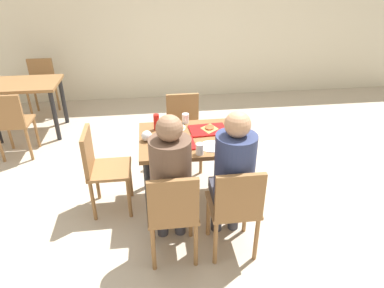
{
  "coord_description": "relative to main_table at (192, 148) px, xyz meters",
  "views": [
    {
      "loc": [
        -0.37,
        -2.87,
        2.24
      ],
      "look_at": [
        0.0,
        0.0,
        0.68
      ],
      "focal_mm": 32.15,
      "sensor_mm": 36.0,
      "label": 1
    }
  ],
  "objects": [
    {
      "name": "ground_plane",
      "position": [
        0.0,
        0.0,
        -0.65
      ],
      "size": [
        10.0,
        10.0,
        0.02
      ],
      "primitive_type": "cube",
      "color": "#B7A893"
    },
    {
      "name": "back_wall",
      "position": [
        0.0,
        3.2,
        0.76
      ],
      "size": [
        10.0,
        0.1,
        2.8
      ],
      "primitive_type": "cube",
      "color": "beige",
      "rests_on": "ground_plane"
    },
    {
      "name": "main_table",
      "position": [
        0.0,
        0.0,
        0.0
      ],
      "size": [
        1.0,
        0.77,
        0.75
      ],
      "color": "brown",
      "rests_on": "ground_plane"
    },
    {
      "name": "chair_near_left",
      "position": [
        -0.25,
        -0.77,
        -0.13
      ],
      "size": [
        0.4,
        0.4,
        0.87
      ],
      "color": "olive",
      "rests_on": "ground_plane"
    },
    {
      "name": "chair_near_right",
      "position": [
        0.25,
        -0.77,
        -0.13
      ],
      "size": [
        0.4,
        0.4,
        0.87
      ],
      "color": "olive",
      "rests_on": "ground_plane"
    },
    {
      "name": "chair_far_side",
      "position": [
        0.0,
        0.77,
        -0.13
      ],
      "size": [
        0.4,
        0.4,
        0.87
      ],
      "color": "olive",
      "rests_on": "ground_plane"
    },
    {
      "name": "chair_left_end",
      "position": [
        -0.88,
        0.0,
        -0.13
      ],
      "size": [
        0.4,
        0.4,
        0.87
      ],
      "color": "olive",
      "rests_on": "ground_plane"
    },
    {
      "name": "person_in_red",
      "position": [
        -0.25,
        -0.63,
        0.12
      ],
      "size": [
        0.32,
        0.42,
        1.28
      ],
      "color": "#383842",
      "rests_on": "ground_plane"
    },
    {
      "name": "person_in_brown_jacket",
      "position": [
        0.25,
        -0.63,
        0.12
      ],
      "size": [
        0.32,
        0.42,
        1.28
      ],
      "color": "#383842",
      "rests_on": "ground_plane"
    },
    {
      "name": "tray_red_near",
      "position": [
        -0.17,
        -0.13,
        0.12
      ],
      "size": [
        0.37,
        0.28,
        0.02
      ],
      "primitive_type": "cube",
      "rotation": [
        0.0,
        0.0,
        0.06
      ],
      "color": "#B21414",
      "rests_on": "main_table"
    },
    {
      "name": "tray_red_far",
      "position": [
        0.17,
        0.12,
        0.12
      ],
      "size": [
        0.38,
        0.28,
        0.02
      ],
      "primitive_type": "cube",
      "rotation": [
        0.0,
        0.0,
        0.06
      ],
      "color": "#B21414",
      "rests_on": "main_table"
    },
    {
      "name": "paper_plate_center",
      "position": [
        -0.15,
        0.21,
        0.12
      ],
      "size": [
        0.22,
        0.22,
        0.01
      ],
      "primitive_type": "cylinder",
      "color": "white",
      "rests_on": "main_table"
    },
    {
      "name": "paper_plate_near_edge",
      "position": [
        0.15,
        -0.21,
        0.12
      ],
      "size": [
        0.22,
        0.22,
        0.01
      ],
      "primitive_type": "cylinder",
      "color": "white",
      "rests_on": "main_table"
    },
    {
      "name": "pizza_slice_a",
      "position": [
        -0.19,
        -0.13,
        0.14
      ],
      "size": [
        0.25,
        0.23,
        0.02
      ],
      "color": "tan",
      "rests_on": "tray_red_near"
    },
    {
      "name": "pizza_slice_b",
      "position": [
        0.19,
        0.13,
        0.14
      ],
      "size": [
        0.17,
        0.19,
        0.02
      ],
      "color": "#C68C47",
      "rests_on": "tray_red_far"
    },
    {
      "name": "pizza_slice_c",
      "position": [
        -0.14,
        0.23,
        0.13
      ],
      "size": [
        0.24,
        0.25,
        0.02
      ],
      "color": "#C68C47",
      "rests_on": "paper_plate_center"
    },
    {
      "name": "plastic_cup_a",
      "position": [
        -0.02,
        0.33,
        0.16
      ],
      "size": [
        0.07,
        0.07,
        0.1
      ],
      "primitive_type": "cylinder",
      "color": "white",
      "rests_on": "main_table"
    },
    {
      "name": "plastic_cup_b",
      "position": [
        0.02,
        -0.33,
        0.16
      ],
      "size": [
        0.07,
        0.07,
        0.1
      ],
      "primitive_type": "cylinder",
      "color": "white",
      "rests_on": "main_table"
    },
    {
      "name": "soda_can",
      "position": [
        0.42,
        0.02,
        0.17
      ],
      "size": [
        0.07,
        0.07,
        0.12
      ],
      "primitive_type": "cylinder",
      "color": "#B7BCC6",
      "rests_on": "main_table"
    },
    {
      "name": "condiment_bottle",
      "position": [
        -0.32,
        0.21,
        0.19
      ],
      "size": [
        0.06,
        0.06,
        0.16
      ],
      "primitive_type": "cylinder",
      "color": "red",
      "rests_on": "main_table"
    },
    {
      "name": "foil_bundle",
      "position": [
        -0.42,
        -0.02,
        0.16
      ],
      "size": [
        0.1,
        0.1,
        0.1
      ],
      "primitive_type": "sphere",
      "color": "silver",
      "rests_on": "main_table"
    },
    {
      "name": "background_table",
      "position": [
        -2.06,
        1.91,
        -0.01
      ],
      "size": [
        0.9,
        0.7,
        0.75
      ],
      "color": "olive",
      "rests_on": "ground_plane"
    },
    {
      "name": "background_chair_near",
      "position": [
        -2.06,
        1.18,
        -0.13
      ],
      "size": [
        0.4,
        0.4,
        0.87
      ],
      "color": "olive",
      "rests_on": "ground_plane"
    },
    {
      "name": "background_chair_far",
      "position": [
        -2.06,
        2.64,
        -0.13
      ],
      "size": [
        0.4,
        0.4,
        0.87
      ],
      "color": "olive",
      "rests_on": "ground_plane"
    }
  ]
}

